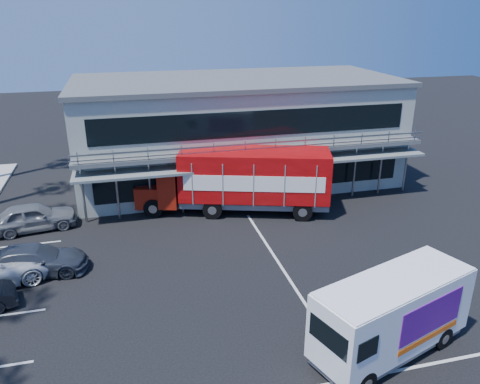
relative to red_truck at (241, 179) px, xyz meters
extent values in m
plane|color=black|center=(-1.77, -8.74, -2.15)|extent=(120.00, 120.00, 0.00)
cube|color=#959B8E|center=(1.23, 6.26, 1.35)|extent=(22.00, 10.00, 7.00)
cube|color=#515454|center=(1.23, 6.26, 5.00)|extent=(22.40, 10.40, 0.30)
cube|color=#515454|center=(1.23, 0.66, 1.45)|extent=(22.00, 1.20, 0.25)
cube|color=gray|center=(1.23, 0.11, 1.95)|extent=(22.00, 0.08, 0.90)
cube|color=slate|center=(1.23, 0.36, 0.75)|extent=(22.00, 1.80, 0.15)
cube|color=black|center=(1.23, 1.24, -0.55)|extent=(20.00, 0.06, 1.60)
cube|color=black|center=(1.23, 1.24, 3.05)|extent=(20.00, 0.06, 1.60)
cube|color=maroon|center=(-5.32, 1.66, -1.04)|extent=(2.24, 2.87, 1.34)
cube|color=maroon|center=(-4.14, 1.30, -0.42)|extent=(1.90, 3.00, 2.35)
cube|color=black|center=(-4.14, 1.30, 0.25)|extent=(0.76, 2.28, 0.78)
cube|color=#B70B0D|center=(0.76, -0.24, 0.31)|extent=(9.37, 5.34, 2.91)
cube|color=slate|center=(0.76, -0.24, -1.43)|extent=(9.24, 4.94, 0.34)
cube|color=white|center=(0.34, -1.58, 0.19)|extent=(7.86, 2.49, 0.95)
cube|color=white|center=(1.18, 1.10, 0.19)|extent=(7.86, 2.49, 0.95)
cylinder|color=black|center=(-5.37, 0.39, -1.57)|extent=(1.19, 0.61, 1.16)
cylinder|color=black|center=(-4.63, 2.74, -1.57)|extent=(1.19, 0.61, 1.16)
cylinder|color=black|center=(-1.95, -0.68, -1.57)|extent=(1.19, 0.61, 1.16)
cylinder|color=black|center=(-1.22, 1.67, -1.57)|extent=(1.19, 0.61, 1.16)
cylinder|color=black|center=(3.17, -2.28, -1.57)|extent=(1.19, 0.61, 1.16)
cylinder|color=black|center=(3.90, 0.07, -1.57)|extent=(1.19, 0.61, 1.16)
cube|color=white|center=(2.06, -13.74, -0.42)|extent=(6.58, 4.02, 2.49)
cube|color=slate|center=(2.06, -13.74, -1.80)|extent=(6.27, 3.74, 0.31)
cube|color=black|center=(-0.87, -14.73, -0.15)|extent=(0.62, 1.67, 0.84)
cube|color=white|center=(2.06, -13.74, 0.85)|extent=(6.44, 3.94, 0.07)
cube|color=#560E7E|center=(3.08, -14.53, -0.24)|extent=(3.04, 1.06, 1.33)
cube|color=#560E7E|center=(2.38, -12.49, -0.24)|extent=(3.04, 1.06, 1.33)
cube|color=#F2590C|center=(3.08, -14.54, -1.13)|extent=(3.03, 1.05, 0.22)
cylinder|color=black|center=(0.26, -15.35, -1.73)|extent=(0.90, 0.54, 0.85)
cylinder|color=black|center=(-0.35, -13.56, -1.73)|extent=(0.90, 0.54, 0.85)
cylinder|color=black|center=(4.13, -14.03, -1.73)|extent=(0.90, 0.54, 0.85)
cylinder|color=black|center=(3.52, -12.25, -1.73)|extent=(0.90, 0.54, 0.85)
imported|color=#323842|center=(-11.27, -4.74, -1.46)|extent=(4.93, 2.27, 1.40)
imported|color=slate|center=(-12.08, 0.35, -1.36)|extent=(4.88, 2.57, 1.58)
camera|label=1|loc=(-6.60, -25.90, 9.62)|focal=35.00mm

